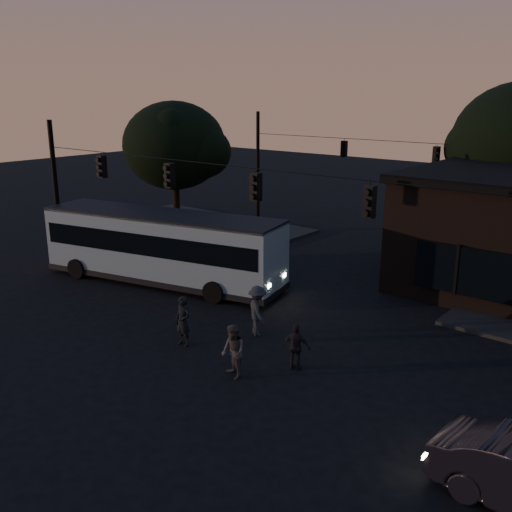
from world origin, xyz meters
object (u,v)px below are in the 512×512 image
Objects in this scene: pedestrian_c at (296,347)px; pedestrian_b at (233,352)px; pedestrian_d at (257,311)px; bus at (162,244)px; pedestrian_a at (183,321)px.

pedestrian_b is at bearing 35.21° from pedestrian_c.
pedestrian_b is 3.44m from pedestrian_d.
pedestrian_a is at bearing -49.30° from bus.
bus is 7.37m from pedestrian_a.
bus is 10.24m from pedestrian_b.
pedestrian_a is at bearing 92.99° from pedestrian_d.
pedestrian_c is (4.20, 1.06, -0.13)m from pedestrian_a.
pedestrian_a reaches higher than pedestrian_c.
pedestrian_d is (1.46, 2.41, 0.03)m from pedestrian_a.
pedestrian_c is (10.12, -3.24, -1.11)m from bus.
bus reaches higher than pedestrian_d.
pedestrian_a is at bearing -5.49° from pedestrian_c.
bus is at bearing 144.63° from pedestrian_a.
pedestrian_c is at bearing 79.32° from pedestrian_b.
bus reaches higher than pedestrian_a.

